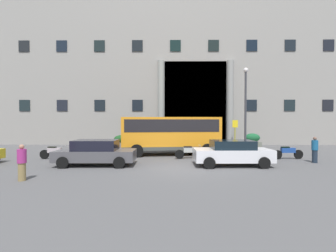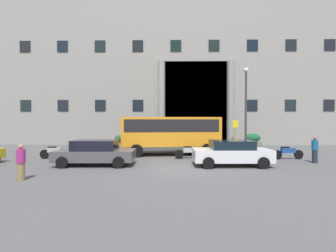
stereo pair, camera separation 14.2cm
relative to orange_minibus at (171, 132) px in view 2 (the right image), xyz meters
The scene contains 15 objects.
ground_plane 5.79m from the orange_minibus, 84.82° to the right, with size 80.00×64.00×0.12m, color #525152.
office_building_facade 14.28m from the orange_minibus, 87.60° to the left, with size 39.74×9.60×18.85m.
orange_minibus is the anchor object (origin of this frame).
bus_stop_sign 5.60m from the orange_minibus, 19.19° to the left, with size 0.44×0.08×2.58m.
hedge_planter_far_east 5.04m from the orange_minibus, 80.07° to the left, with size 1.53×0.88×1.41m.
hedge_planter_entrance_right 6.59m from the orange_minibus, 133.58° to the left, with size 1.76×0.91×1.20m.
hedge_planter_entrance_left 9.17m from the orange_minibus, 32.33° to the left, with size 1.51×0.89×1.34m.
white_taxi_kerbside 6.30m from the orange_minibus, 132.61° to the right, with size 4.42×2.12×1.43m.
parked_compact_extra 5.85m from the orange_minibus, 53.52° to the right, with size 4.27×2.07×1.42m.
motorcycle_near_kerb 2.71m from the orange_minibus, 58.38° to the right, with size 2.08×0.61×0.89m.
motorcycle_far_end 8.06m from the orange_minibus, 16.02° to the right, with size 2.05×0.55×0.89m.
scooter_by_planter 8.10m from the orange_minibus, 162.90° to the right, with size 2.03×0.55×0.89m.
pedestrian_woman_with_bag 9.39m from the orange_minibus, 22.73° to the right, with size 0.36×0.36×1.56m.
pedestrian_man_red_shirt 10.35m from the orange_minibus, 127.15° to the right, with size 0.36×0.36×1.52m.
lamppost_plaza_centre 7.53m from the orange_minibus, 24.45° to the left, with size 0.40×0.40×7.09m.
Camera 2 is at (-0.37, -12.91, 2.49)m, focal length 26.38 mm.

